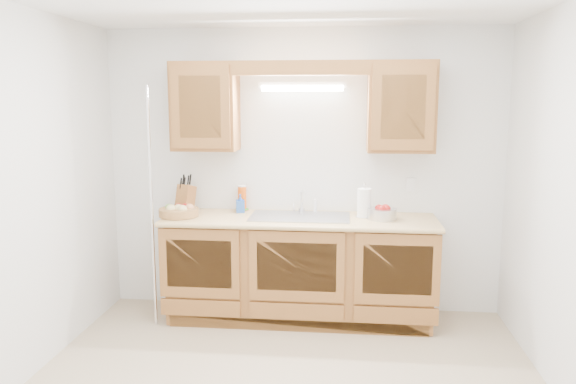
# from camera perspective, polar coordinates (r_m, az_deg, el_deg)

# --- Properties ---
(room) EXTENTS (3.52, 3.50, 2.50)m
(room) POSITION_cam_1_polar(r_m,az_deg,el_deg) (3.52, -0.38, -1.06)
(room) COLOR tan
(room) RESTS_ON ground
(base_cabinets) EXTENTS (2.20, 0.60, 0.86)m
(base_cabinets) POSITION_cam_1_polar(r_m,az_deg,el_deg) (4.88, 1.19, -7.87)
(base_cabinets) COLOR brown
(base_cabinets) RESTS_ON ground
(countertop) EXTENTS (2.30, 0.63, 0.04)m
(countertop) POSITION_cam_1_polar(r_m,az_deg,el_deg) (4.75, 1.19, -2.85)
(countertop) COLOR tan
(countertop) RESTS_ON base_cabinets
(upper_cabinet_left) EXTENTS (0.55, 0.33, 0.75)m
(upper_cabinet_left) POSITION_cam_1_polar(r_m,az_deg,el_deg) (4.93, -8.39, 8.57)
(upper_cabinet_left) COLOR brown
(upper_cabinet_left) RESTS_ON room
(upper_cabinet_right) EXTENTS (0.55, 0.33, 0.75)m
(upper_cabinet_right) POSITION_cam_1_polar(r_m,az_deg,el_deg) (4.80, 11.42, 8.47)
(upper_cabinet_right) COLOR brown
(upper_cabinet_right) RESTS_ON room
(valance) EXTENTS (2.20, 0.05, 0.12)m
(valance) POSITION_cam_1_polar(r_m,az_deg,el_deg) (4.65, 1.25, 12.50)
(valance) COLOR brown
(valance) RESTS_ON room
(fluorescent_fixture) EXTENTS (0.76, 0.08, 0.08)m
(fluorescent_fixture) POSITION_cam_1_polar(r_m,az_deg,el_deg) (4.87, 1.47, 10.68)
(fluorescent_fixture) COLOR white
(fluorescent_fixture) RESTS_ON room
(sink) EXTENTS (0.84, 0.46, 0.36)m
(sink) POSITION_cam_1_polar(r_m,az_deg,el_deg) (4.78, 1.22, -3.40)
(sink) COLOR #9E9EA3
(sink) RESTS_ON countertop
(wire_shelf_pole) EXTENTS (0.03, 0.03, 2.00)m
(wire_shelf_pole) POSITION_cam_1_polar(r_m,az_deg,el_deg) (4.74, -13.69, -1.67)
(wire_shelf_pole) COLOR silver
(wire_shelf_pole) RESTS_ON ground
(outlet_plate) EXTENTS (0.08, 0.01, 0.12)m
(outlet_plate) POSITION_cam_1_polar(r_m,az_deg,el_deg) (5.02, 12.37, 0.73)
(outlet_plate) COLOR white
(outlet_plate) RESTS_ON room
(fruit_basket) EXTENTS (0.44, 0.44, 0.10)m
(fruit_basket) POSITION_cam_1_polar(r_m,az_deg,el_deg) (4.87, -11.03, -1.91)
(fruit_basket) COLOR #B37F48
(fruit_basket) RESTS_ON countertop
(knife_block) EXTENTS (0.17, 0.22, 0.34)m
(knife_block) POSITION_cam_1_polar(r_m,az_deg,el_deg) (5.06, -10.37, -0.60)
(knife_block) COLOR brown
(knife_block) RESTS_ON countertop
(orange_canister) EXTENTS (0.09, 0.09, 0.23)m
(orange_canister) POSITION_cam_1_polar(r_m,az_deg,el_deg) (5.04, -4.68, -0.59)
(orange_canister) COLOR #DA4F0C
(orange_canister) RESTS_ON countertop
(soap_bottle) EXTENTS (0.09, 0.09, 0.16)m
(soap_bottle) POSITION_cam_1_polar(r_m,az_deg,el_deg) (4.96, -4.87, -1.15)
(soap_bottle) COLOR #2455B5
(soap_bottle) RESTS_ON countertop
(sponge) EXTENTS (0.11, 0.09, 0.02)m
(sponge) POSITION_cam_1_polar(r_m,az_deg,el_deg) (5.06, -4.67, -1.79)
(sponge) COLOR #CC333F
(sponge) RESTS_ON countertop
(paper_towel) EXTENTS (0.14, 0.14, 0.30)m
(paper_towel) POSITION_cam_1_polar(r_m,az_deg,el_deg) (4.77, 7.74, -1.15)
(paper_towel) COLOR silver
(paper_towel) RESTS_ON countertop
(apple_bowl) EXTENTS (0.28, 0.28, 0.12)m
(apple_bowl) POSITION_cam_1_polar(r_m,az_deg,el_deg) (4.74, 9.55, -2.11)
(apple_bowl) COLOR silver
(apple_bowl) RESTS_ON countertop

